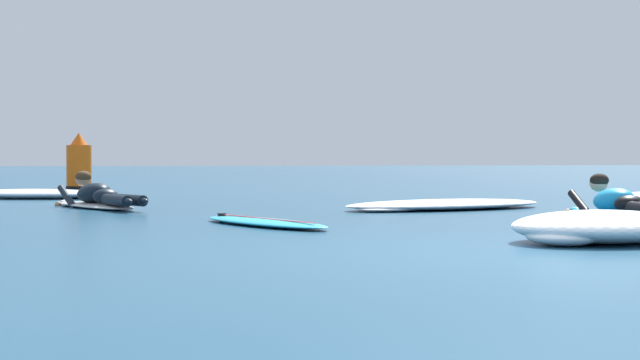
{
  "coord_description": "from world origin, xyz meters",
  "views": [
    {
      "loc": [
        -2.41,
        -7.11,
        0.69
      ],
      "look_at": [
        -0.3,
        5.15,
        0.41
      ],
      "focal_mm": 58.31,
      "sensor_mm": 36.0,
      "label": 1
    }
  ],
  "objects": [
    {
      "name": "ground_plane",
      "position": [
        0.0,
        10.0,
        0.0
      ],
      "size": [
        120.0,
        120.0,
        0.0
      ],
      "primitive_type": "plane",
      "color": "navy"
    },
    {
      "name": "surfer_near",
      "position": [
        2.81,
        3.64,
        0.14
      ],
      "size": [
        0.54,
        2.61,
        0.55
      ],
      "color": "#2DB2D1",
      "rests_on": "ground"
    },
    {
      "name": "surfer_far",
      "position": [
        -2.98,
        6.94,
        0.14
      ],
      "size": [
        1.42,
        2.56,
        0.55
      ],
      "color": "white",
      "rests_on": "ground"
    },
    {
      "name": "drifting_surfboard",
      "position": [
        -1.21,
        3.15,
        0.03
      ],
      "size": [
        1.35,
        2.13,
        0.16
      ],
      "color": "#2DB2D1",
      "rests_on": "ground"
    },
    {
      "name": "whitewater_front",
      "position": [
        1.21,
        0.67,
        0.12
      ],
      "size": [
        1.74,
        1.48,
        0.26
      ],
      "color": "white",
      "rests_on": "ground"
    },
    {
      "name": "whitewater_back",
      "position": [
        1.5,
        5.97,
        0.06
      ],
      "size": [
        3.2,
        2.14,
        0.13
      ],
      "color": "white",
      "rests_on": "ground"
    },
    {
      "name": "whitewater_far_band",
      "position": [
        -4.13,
        10.31,
        0.07
      ],
      "size": [
        2.47,
        1.3,
        0.16
      ],
      "color": "white",
      "rests_on": "ground"
    },
    {
      "name": "channel_marker_buoy",
      "position": [
        -3.59,
        13.33,
        0.47
      ],
      "size": [
        0.5,
        0.5,
        1.15
      ],
      "color": "#EA5B0F",
      "rests_on": "ground"
    }
  ]
}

